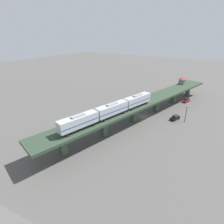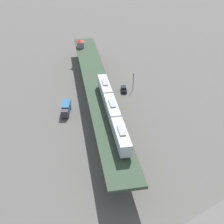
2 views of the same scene
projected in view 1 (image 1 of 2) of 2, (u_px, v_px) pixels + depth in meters
name	position (u px, v px, depth m)	size (l,w,h in m)	color
ground_plane	(143.00, 116.00, 72.42)	(400.00, 400.00, 0.00)	#514F4C
elevated_viaduct	(145.00, 103.00, 70.07)	(32.04, 91.02, 6.89)	#2C3D2C
subway_train	(112.00, 109.00, 55.75)	(12.38, 36.65, 4.45)	#ADB2BA
signal_hut	(182.00, 81.00, 92.24)	(3.95, 3.95, 3.40)	slate
street_car_black	(175.00, 117.00, 69.44)	(3.31, 4.75, 1.89)	black
street_car_red	(186.00, 100.00, 87.34)	(3.13, 4.75, 1.89)	#AD1E1E
delivery_truck	(118.00, 108.00, 76.30)	(5.10, 7.47, 3.20)	#333338
street_lamp	(186.00, 112.00, 66.28)	(0.44, 0.44, 6.94)	black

